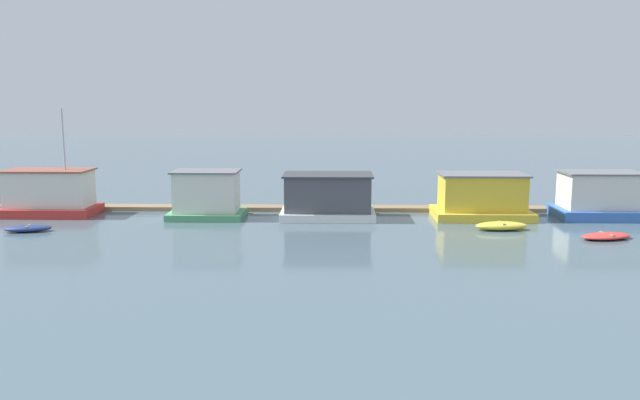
{
  "coord_description": "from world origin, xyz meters",
  "views": [
    {
      "loc": [
        1.01,
        -42.35,
        8.16
      ],
      "look_at": [
        0.0,
        -1.0,
        1.4
      ],
      "focal_mm": 35.0,
      "sensor_mm": 36.0,
      "label": 1
    }
  ],
  "objects_px": {
    "houseboat_red": "(49,194)",
    "houseboat_yellow": "(482,197)",
    "houseboat_blue": "(600,197)",
    "mooring_post_far_right": "(325,202)",
    "houseboat_white": "(328,197)",
    "dinghy_red": "(606,236)",
    "houseboat_green": "(207,196)",
    "dinghy_yellow": "(501,226)",
    "dinghy_navy": "(28,228)"
  },
  "relations": [
    {
      "from": "houseboat_white",
      "to": "dinghy_red",
      "type": "distance_m",
      "value": 17.57
    },
    {
      "from": "houseboat_red",
      "to": "dinghy_red",
      "type": "bearing_deg",
      "value": -10.55
    },
    {
      "from": "houseboat_green",
      "to": "dinghy_red",
      "type": "bearing_deg",
      "value": -13.79
    },
    {
      "from": "houseboat_red",
      "to": "houseboat_green",
      "type": "height_order",
      "value": "houseboat_red"
    },
    {
      "from": "houseboat_white",
      "to": "dinghy_red",
      "type": "xyz_separation_m",
      "value": [
        16.43,
        -6.09,
        -1.29
      ]
    },
    {
      "from": "houseboat_white",
      "to": "dinghy_red",
      "type": "height_order",
      "value": "houseboat_white"
    },
    {
      "from": "houseboat_blue",
      "to": "mooring_post_far_right",
      "type": "distance_m",
      "value": 19.01
    },
    {
      "from": "houseboat_red",
      "to": "dinghy_yellow",
      "type": "distance_m",
      "value": 30.87
    },
    {
      "from": "houseboat_green",
      "to": "houseboat_yellow",
      "type": "height_order",
      "value": "houseboat_green"
    },
    {
      "from": "houseboat_yellow",
      "to": "dinghy_yellow",
      "type": "bearing_deg",
      "value": -85.31
    },
    {
      "from": "houseboat_yellow",
      "to": "houseboat_blue",
      "type": "distance_m",
      "value": 8.15
    },
    {
      "from": "houseboat_blue",
      "to": "dinghy_red",
      "type": "xyz_separation_m",
      "value": [
        -2.31,
        -6.7,
        -1.29
      ]
    },
    {
      "from": "houseboat_white",
      "to": "houseboat_yellow",
      "type": "bearing_deg",
      "value": 2.18
    },
    {
      "from": "houseboat_red",
      "to": "houseboat_yellow",
      "type": "bearing_deg",
      "value": -0.42
    },
    {
      "from": "houseboat_white",
      "to": "houseboat_red",
      "type": "bearing_deg",
      "value": 178.18
    },
    {
      "from": "dinghy_yellow",
      "to": "mooring_post_far_right",
      "type": "distance_m",
      "value": 12.54
    },
    {
      "from": "dinghy_yellow",
      "to": "dinghy_red",
      "type": "distance_m",
      "value": 6.0
    },
    {
      "from": "houseboat_blue",
      "to": "dinghy_navy",
      "type": "bearing_deg",
      "value": -171.51
    },
    {
      "from": "houseboat_red",
      "to": "houseboat_green",
      "type": "relative_size",
      "value": 1.46
    },
    {
      "from": "houseboat_green",
      "to": "dinghy_red",
      "type": "xyz_separation_m",
      "value": [
        24.78,
        -6.08,
        -1.36
      ]
    },
    {
      "from": "houseboat_yellow",
      "to": "dinghy_yellow",
      "type": "xyz_separation_m",
      "value": [
        0.34,
        -4.11,
        -1.16
      ]
    },
    {
      "from": "houseboat_red",
      "to": "dinghy_red",
      "type": "distance_m",
      "value": 36.69
    },
    {
      "from": "dinghy_yellow",
      "to": "mooring_post_far_right",
      "type": "height_order",
      "value": "mooring_post_far_right"
    },
    {
      "from": "houseboat_green",
      "to": "houseboat_white",
      "type": "bearing_deg",
      "value": 0.07
    },
    {
      "from": "houseboat_yellow",
      "to": "dinghy_red",
      "type": "height_order",
      "value": "houseboat_yellow"
    },
    {
      "from": "houseboat_green",
      "to": "mooring_post_far_right",
      "type": "xyz_separation_m",
      "value": [
        8.14,
        2.03,
        -0.74
      ]
    },
    {
      "from": "houseboat_red",
      "to": "dinghy_yellow",
      "type": "height_order",
      "value": "houseboat_red"
    },
    {
      "from": "houseboat_blue",
      "to": "mooring_post_far_right",
      "type": "xyz_separation_m",
      "value": [
        -18.95,
        1.42,
        -0.67
      ]
    },
    {
      "from": "houseboat_red",
      "to": "houseboat_blue",
      "type": "xyz_separation_m",
      "value": [
        38.35,
        -0.01,
        -0.05
      ]
    },
    {
      "from": "houseboat_red",
      "to": "dinghy_yellow",
      "type": "relative_size",
      "value": 2.22
    },
    {
      "from": "dinghy_navy",
      "to": "houseboat_green",
      "type": "bearing_deg",
      "value": 25.94
    },
    {
      "from": "dinghy_navy",
      "to": "dinghy_yellow",
      "type": "height_order",
      "value": "dinghy_yellow"
    },
    {
      "from": "houseboat_red",
      "to": "mooring_post_far_right",
      "type": "bearing_deg",
      "value": 4.13
    },
    {
      "from": "houseboat_red",
      "to": "mooring_post_far_right",
      "type": "xyz_separation_m",
      "value": [
        19.4,
        1.4,
        -0.72
      ]
    },
    {
      "from": "houseboat_white",
      "to": "mooring_post_far_right",
      "type": "distance_m",
      "value": 2.14
    },
    {
      "from": "houseboat_red",
      "to": "dinghy_navy",
      "type": "distance_m",
      "value": 5.83
    },
    {
      "from": "houseboat_white",
      "to": "houseboat_yellow",
      "type": "xyz_separation_m",
      "value": [
        10.59,
        0.4,
        -0.04
      ]
    },
    {
      "from": "houseboat_white",
      "to": "houseboat_blue",
      "type": "xyz_separation_m",
      "value": [
        18.74,
        0.61,
        -0.0
      ]
    },
    {
      "from": "houseboat_white",
      "to": "dinghy_navy",
      "type": "distance_m",
      "value": 19.19
    },
    {
      "from": "houseboat_green",
      "to": "mooring_post_far_right",
      "type": "relative_size",
      "value": 3.19
    },
    {
      "from": "dinghy_red",
      "to": "mooring_post_far_right",
      "type": "distance_m",
      "value": 18.52
    },
    {
      "from": "houseboat_blue",
      "to": "houseboat_red",
      "type": "bearing_deg",
      "value": 179.98
    },
    {
      "from": "houseboat_green",
      "to": "dinghy_red",
      "type": "height_order",
      "value": "houseboat_green"
    },
    {
      "from": "houseboat_green",
      "to": "houseboat_blue",
      "type": "distance_m",
      "value": 27.09
    },
    {
      "from": "mooring_post_far_right",
      "to": "houseboat_white",
      "type": "bearing_deg",
      "value": -84.04
    },
    {
      "from": "houseboat_yellow",
      "to": "dinghy_navy",
      "type": "relative_size",
      "value": 2.23
    },
    {
      "from": "houseboat_blue",
      "to": "dinghy_navy",
      "type": "distance_m",
      "value": 37.67
    },
    {
      "from": "houseboat_blue",
      "to": "dinghy_navy",
      "type": "height_order",
      "value": "houseboat_blue"
    },
    {
      "from": "houseboat_red",
      "to": "houseboat_green",
      "type": "distance_m",
      "value": 11.28
    },
    {
      "from": "dinghy_red",
      "to": "houseboat_red",
      "type": "bearing_deg",
      "value": 169.45
    }
  ]
}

